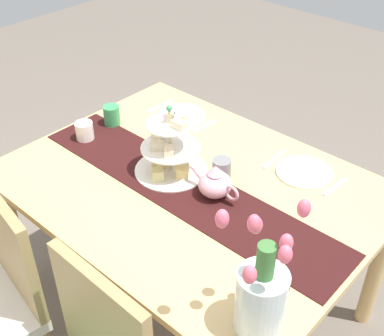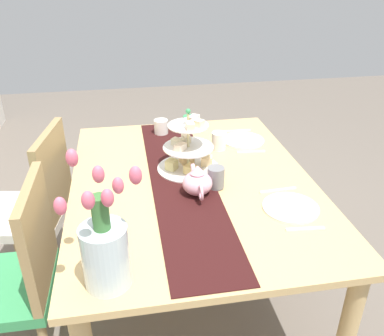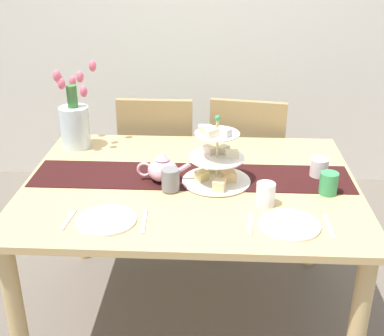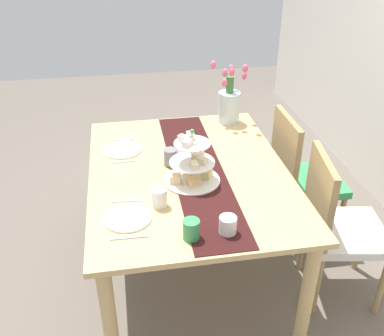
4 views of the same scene
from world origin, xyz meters
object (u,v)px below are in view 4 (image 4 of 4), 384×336
(chair_right, at_px, (336,222))
(fork_left, at_px, (122,139))
(tiered_cake_stand, at_px, (192,166))
(knife_left, at_px, (123,162))
(fork_right, at_px, (126,201))
(dinner_plate_left, at_px, (123,150))
(mug_grey, at_px, (170,157))
(chair_left, at_px, (299,173))
(teapot, at_px, (185,151))
(cream_jug, at_px, (228,225))
(dining_table, at_px, (189,185))
(knife_right, at_px, (129,237))
(tulip_vase, at_px, (229,103))
(dinner_plate_right, at_px, (128,218))
(mug_orange, at_px, (191,229))
(mug_white_text, at_px, (159,198))

(chair_right, relative_size, fork_left, 6.07)
(chair_right, height_order, tiered_cake_stand, tiered_cake_stand)
(knife_left, xyz_separation_m, fork_right, (0.40, 0.00, 0.00))
(dinner_plate_left, height_order, fork_left, dinner_plate_left)
(mug_grey, bearing_deg, chair_left, 100.07)
(knife_left, relative_size, mug_grey, 1.79)
(chair_left, relative_size, teapot, 3.82)
(cream_jug, distance_m, mug_grey, 0.67)
(dining_table, height_order, dinner_plate_left, dinner_plate_left)
(knife_left, bearing_deg, knife_right, 0.00)
(dining_table, bearing_deg, tiered_cake_stand, -0.34)
(dining_table, xyz_separation_m, fork_left, (-0.45, -0.36, 0.10))
(chair_left, height_order, knife_left, chair_left)
(chair_left, bearing_deg, tulip_vase, -132.51)
(fork_left, bearing_deg, tiered_cake_stand, 32.39)
(fork_right, bearing_deg, cream_jug, 53.22)
(tulip_vase, distance_m, dinner_plate_left, 0.80)
(chair_left, height_order, dinner_plate_left, chair_left)
(tiered_cake_stand, distance_m, knife_right, 0.56)
(dinner_plate_left, bearing_deg, dining_table, 49.74)
(cream_jug, bearing_deg, teapot, -173.22)
(teapot, bearing_deg, chair_left, 98.10)
(dinner_plate_left, relative_size, knife_right, 1.35)
(chair_right, distance_m, fork_right, 1.16)
(cream_jug, bearing_deg, dinner_plate_right, -112.63)
(chair_right, height_order, mug_orange, chair_right)
(knife_right, bearing_deg, mug_grey, 156.59)
(tiered_cake_stand, height_order, tulip_vase, tulip_vase)
(dinner_plate_right, height_order, mug_grey, mug_grey)
(knife_right, bearing_deg, mug_white_text, 144.33)
(tiered_cake_stand, xyz_separation_m, cream_jug, (0.46, 0.08, -0.05))
(dining_table, height_order, fork_left, fork_left)
(chair_left, distance_m, fork_left, 1.18)
(tulip_vase, bearing_deg, tiered_cake_stand, -27.74)
(fork_right, bearing_deg, dinner_plate_left, 180.00)
(cream_jug, distance_m, mug_white_text, 0.38)
(dinner_plate_left, height_order, dinner_plate_right, same)
(dining_table, relative_size, dinner_plate_left, 6.32)
(chair_right, height_order, fork_left, chair_right)
(teapot, relative_size, dinner_plate_left, 1.04)
(dinner_plate_right, bearing_deg, knife_left, 180.00)
(mug_orange, bearing_deg, teapot, 173.12)
(dinner_plate_left, distance_m, knife_left, 0.15)
(mug_orange, bearing_deg, dining_table, 171.66)
(mug_grey, bearing_deg, teapot, 115.56)
(tulip_vase, distance_m, mug_orange, 1.27)
(tiered_cake_stand, height_order, teapot, tiered_cake_stand)
(chair_left, relative_size, tulip_vase, 2.12)
(dinner_plate_right, distance_m, mug_grey, 0.54)
(tulip_vase, xyz_separation_m, mug_orange, (1.18, -0.46, -0.09))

